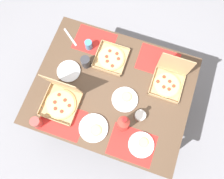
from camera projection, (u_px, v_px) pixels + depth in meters
name	position (u px, v px, depth m)	size (l,w,h in m)	color
ground_plane	(112.00, 109.00, 2.68)	(6.00, 6.00, 0.00)	gray
dining_table	(112.00, 93.00, 2.06)	(1.33, 1.06, 0.75)	#3F3328
placemat_near_left	(62.00, 120.00, 1.88)	(0.36, 0.26, 0.00)	red
placemat_near_right	(132.00, 145.00, 1.82)	(0.36, 0.26, 0.00)	red
placemat_far_left	(95.00, 41.00, 2.09)	(0.36, 0.26, 0.00)	red
placemat_far_right	(158.00, 61.00, 2.03)	(0.36, 0.26, 0.00)	red
pizza_box_corner_left	(111.00, 58.00, 2.03)	(0.27, 0.27, 0.04)	tan
pizza_box_corner_right	(168.00, 81.00, 1.93)	(0.26, 0.27, 0.30)	tan
pizza_box_center	(61.00, 100.00, 1.88)	(0.29, 0.29, 0.32)	tan
plate_far_right	(125.00, 99.00, 1.92)	(0.22, 0.22, 0.03)	white
plate_middle	(141.00, 144.00, 1.82)	(0.20, 0.20, 0.03)	white
plate_far_left	(69.00, 71.00, 2.00)	(0.20, 0.20, 0.02)	white
plate_near_right	(94.00, 128.00, 1.85)	(0.24, 0.24, 0.03)	white
soda_bottle	(123.00, 124.00, 1.74)	(0.09, 0.09, 0.32)	#B2382D
cup_clear_left	(37.00, 122.00, 1.82)	(0.08, 0.08, 0.11)	#BF4742
cup_spare	(89.00, 45.00, 2.03)	(0.06, 0.06, 0.09)	teal
cup_dark	(86.00, 62.00, 1.97)	(0.08, 0.08, 0.11)	#333338
condiment_bowl	(140.00, 116.00, 1.87)	(0.09, 0.09, 0.05)	white
knife_by_far_right	(70.00, 37.00, 2.10)	(0.21, 0.02, 0.01)	#B7B7BC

